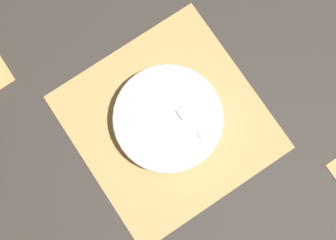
% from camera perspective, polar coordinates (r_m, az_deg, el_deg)
% --- Properties ---
extents(ground_plane, '(6.00, 6.00, 0.00)m').
position_cam_1_polar(ground_plane, '(1.08, 0.00, -0.26)').
color(ground_plane, '#2D2823').
extents(bamboo_mat_center, '(0.42, 0.42, 0.01)m').
position_cam_1_polar(bamboo_mat_center, '(1.08, 0.00, -0.23)').
color(bamboo_mat_center, '#A8844C').
rests_on(bamboo_mat_center, ground_plane).
extents(fruit_salad_bowl, '(0.25, 0.25, 0.07)m').
position_cam_1_polar(fruit_salad_bowl, '(1.04, 0.02, 0.09)').
color(fruit_salad_bowl, silver).
rests_on(fruit_salad_bowl, bamboo_mat_center).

